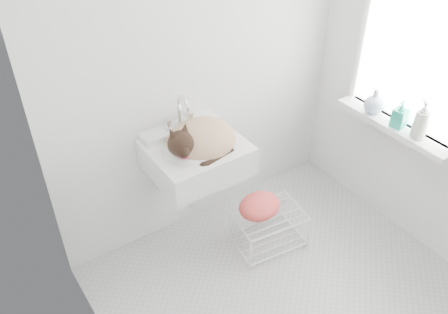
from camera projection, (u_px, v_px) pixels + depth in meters
floor at (288, 294)px, 3.11m from camera, size 2.20×2.00×0.02m
back_wall at (201, 63)px, 3.02m from camera, size 2.20×0.02×2.50m
right_wall at (444, 77)px, 2.86m from camera, size 0.02×2.00×2.50m
left_wall at (100, 225)px, 1.86m from camera, size 0.02×2.00×2.50m
window_glass at (419, 51)px, 2.93m from camera, size 0.01×0.80×1.00m
window_frame at (417, 52)px, 2.92m from camera, size 0.04×0.90×1.10m
windowsill at (393, 126)px, 3.20m from camera, size 0.16×0.88×0.04m
sink at (196, 145)px, 2.99m from camera, size 0.60×0.52×0.24m
faucet at (180, 113)px, 3.03m from camera, size 0.22×0.15×0.22m
cat at (199, 140)px, 2.96m from camera, size 0.49×0.41×0.30m
wire_rack at (268, 228)px, 3.38m from camera, size 0.51×0.39×0.28m
towel at (259, 210)px, 3.30m from camera, size 0.33×0.25×0.13m
bottle_a at (417, 137)px, 3.06m from camera, size 0.11×0.11×0.22m
bottle_b at (397, 126)px, 3.16m from camera, size 0.10×0.10×0.19m
bottle_c at (372, 112)px, 3.30m from camera, size 0.14×0.14×0.18m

